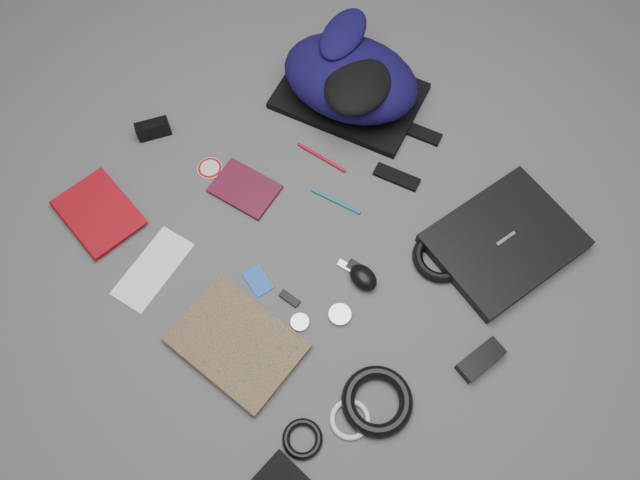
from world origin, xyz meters
TOP-DOWN VIEW (x-y plane):
  - ground at (0.00, 0.00)m, footprint 4.00×4.00m
  - backpack at (0.35, 0.30)m, footprint 0.45×0.51m
  - laptop at (0.36, -0.30)m, footprint 0.37×0.30m
  - textbook_red at (-0.48, 0.42)m, footprint 0.17×0.22m
  - comic_book at (-0.42, -0.11)m, footprint 0.27×0.33m
  - envelope at (-0.37, 0.21)m, footprint 0.24×0.17m
  - dvd_case at (-0.06, 0.25)m, footprint 0.17×0.20m
  - compact_camera at (-0.15, 0.55)m, footprint 0.10×0.06m
  - sticker_disc at (-0.09, 0.36)m, footprint 0.08×0.08m
  - pen_teal at (0.11, 0.07)m, footprint 0.06×0.14m
  - pen_red at (0.16, 0.20)m, footprint 0.05×0.15m
  - id_badge at (-0.18, 0.02)m, footprint 0.06×0.08m
  - usb_black at (-0.15, -0.07)m, footprint 0.03×0.06m
  - usb_silver at (0.01, -0.09)m, footprint 0.03×0.05m
  - key_fob at (0.03, -0.11)m, footprint 0.04×0.05m
  - mouse at (0.02, -0.15)m, footprint 0.06×0.08m
  - headphone_left at (-0.17, -0.13)m, footprint 0.06×0.06m
  - headphone_right at (-0.08, -0.18)m, footprint 0.06×0.06m
  - cable_coil at (0.21, -0.22)m, footprint 0.18×0.18m
  - power_brick at (0.10, -0.47)m, footprint 0.12×0.05m
  - power_cord_coil at (-0.15, -0.39)m, footprint 0.21×0.21m
  - earbud_coil at (-0.33, -0.35)m, footprint 0.11×0.11m
  - white_cable_coil at (-0.22, -0.38)m, footprint 0.10×0.10m

SIDE VIEW (x-z plane):
  - ground at x=0.00m, z-range 0.00..0.00m
  - sticker_disc at x=-0.09m, z-range 0.00..0.00m
  - id_badge at x=-0.18m, z-range 0.00..0.00m
  - envelope at x=-0.37m, z-range 0.00..0.00m
  - pen_teal at x=0.11m, z-range 0.00..0.01m
  - pen_red at x=0.16m, z-range 0.00..0.01m
  - usb_silver at x=0.01m, z-range 0.00..0.01m
  - usb_black at x=-0.15m, z-range 0.00..0.01m
  - headphone_left at x=-0.17m, z-range 0.00..0.01m
  - white_cable_coil at x=-0.22m, z-range 0.00..0.01m
  - key_fob at x=0.03m, z-range 0.00..0.01m
  - dvd_case at x=-0.06m, z-range 0.00..0.01m
  - headphone_right at x=-0.08m, z-range 0.00..0.01m
  - earbud_coil at x=-0.33m, z-range 0.00..0.02m
  - comic_book at x=-0.42m, z-range 0.00..0.02m
  - textbook_red at x=-0.48m, z-range 0.00..0.02m
  - cable_coil at x=0.21m, z-range 0.00..0.03m
  - power_brick at x=0.10m, z-range 0.00..0.03m
  - power_cord_coil at x=-0.15m, z-range 0.00..0.03m
  - laptop at x=0.36m, z-range 0.00..0.04m
  - mouse at x=0.02m, z-range 0.00..0.04m
  - compact_camera at x=-0.15m, z-range 0.00..0.05m
  - backpack at x=0.35m, z-range 0.00..0.18m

